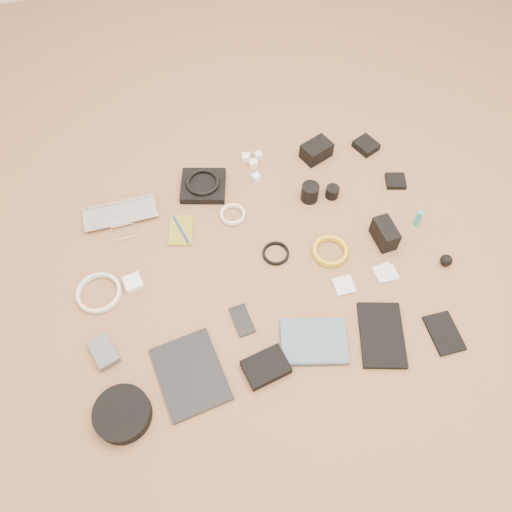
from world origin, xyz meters
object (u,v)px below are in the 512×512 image
object	(u,v)px
laptop	(122,222)
phone	(242,320)
dslr_camera	(316,151)
paperback	(316,365)
headphone_case	(122,414)
tablet	(190,374)

from	to	relation	value
laptop	phone	world-z (taller)	laptop
dslr_camera	paperback	world-z (taller)	dslr_camera
dslr_camera	phone	bearing A→B (deg)	-148.64
headphone_case	laptop	bearing A→B (deg)	81.64
headphone_case	phone	bearing A→B (deg)	24.97
phone	paperback	distance (m)	0.30
dslr_camera	paperback	xyz separation A→B (m)	(-0.33, -0.88, -0.02)
phone	headphone_case	world-z (taller)	headphone_case
laptop	phone	size ratio (longest dim) A/B	2.52
dslr_camera	tablet	distance (m)	1.07
laptop	tablet	bearing A→B (deg)	-78.86
dslr_camera	paperback	distance (m)	0.94
phone	tablet	bearing A→B (deg)	-152.54
dslr_camera	headphone_case	bearing A→B (deg)	-158.50
phone	laptop	bearing A→B (deg)	117.29
paperback	tablet	bearing A→B (deg)	92.92
laptop	phone	distance (m)	0.63
laptop	paperback	bearing A→B (deg)	-54.48
tablet	paperback	size ratio (longest dim) A/B	1.20
tablet	headphone_case	world-z (taller)	headphone_case
phone	paperback	size ratio (longest dim) A/B	0.52
tablet	phone	distance (m)	0.26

